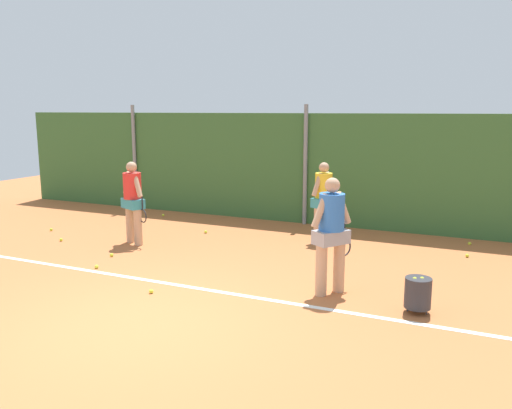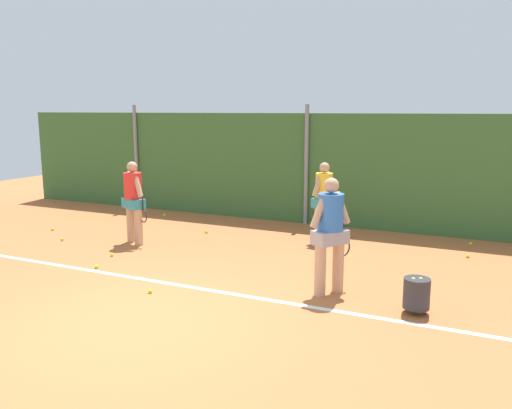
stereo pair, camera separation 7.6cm
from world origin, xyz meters
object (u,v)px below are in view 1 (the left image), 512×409
Objects in this scene: tennis_ball_1 at (206,232)px; tennis_ball_11 at (467,256)px; tennis_ball_4 at (163,215)px; tennis_ball_6 at (61,240)px; tennis_ball_5 at (51,230)px; ball_hopper at (418,293)px; tennis_ball_3 at (470,243)px; tennis_ball_12 at (151,291)px; player_backcourt_far at (323,197)px; player_midcourt at (133,198)px; player_foreground_near at (331,230)px; tennis_ball_7 at (112,255)px; tennis_ball_2 at (97,267)px; tennis_ball_0 at (410,282)px.

tennis_ball_1 is 5.49m from tennis_ball_11.
tennis_ball_1 is 2.28m from tennis_ball_4.
tennis_ball_6 is 8.23m from tennis_ball_11.
tennis_ball_6 is at bearing -34.35° from tennis_ball_5.
ball_hopper is 4.25m from tennis_ball_3.
tennis_ball_12 is at bearing -26.99° from tennis_ball_6.
tennis_ball_6 is at bearing -142.22° from tennis_ball_1.
tennis_ball_1 is at bearing 150.01° from ball_hopper.
ball_hopper is at bearing -121.06° from player_backcourt_far.
player_backcourt_far is 25.38× the size of tennis_ball_4.
player_foreground_near is at bearing 9.07° from player_midcourt.
player_backcourt_far is at bearing 15.82° from tennis_ball_5.
player_midcourt is at bearing 131.73° from tennis_ball_12.
tennis_ball_3 and tennis_ball_7 have the same top height.
ball_hopper is at bearing 12.93° from tennis_ball_12.
tennis_ball_1 is 3.59m from tennis_ball_5.
tennis_ball_3 is (1.82, 3.95, -0.96)m from player_foreground_near.
tennis_ball_1 is at bearing 122.49° from player_backcourt_far.
tennis_ball_4 is 1.00× the size of tennis_ball_5.
tennis_ball_7 is (-6.16, -3.73, 0.00)m from tennis_ball_3.
ball_hopper is 7.78× the size of tennis_ball_7.
tennis_ball_5 is 2.90m from tennis_ball_7.
player_backcourt_far reaches higher than tennis_ball_6.
ball_hopper is 7.78× the size of tennis_ball_1.
player_foreground_near reaches higher than tennis_ball_2.
tennis_ball_7 is at bearing -70.44° from tennis_ball_4.
tennis_ball_7 is at bearing -22.78° from tennis_ball_5.
tennis_ball_1 is 3.93m from tennis_ball_12.
player_foreground_near is 3.21m from player_backcourt_far.
tennis_ball_6 is (-6.10, 0.72, -0.96)m from player_foreground_near.
tennis_ball_0 is at bearing 102.64° from ball_hopper.
player_backcourt_far reaches higher than tennis_ball_1.
tennis_ball_3 is at bearing 83.20° from ball_hopper.
tennis_ball_2 is 4.54m from tennis_ball_4.
tennis_ball_3 is 8.55m from tennis_ball_6.
tennis_ball_0 is 2.18m from tennis_ball_11.
player_foreground_near is at bearing -121.53° from tennis_ball_11.
tennis_ball_5 is (-8.33, 1.61, -0.26)m from ball_hopper.
tennis_ball_4 and tennis_ball_5 have the same top height.
player_backcourt_far is 25.38× the size of tennis_ball_5.
ball_hopper reaches higher than tennis_ball_6.
player_midcourt is 1.99m from tennis_ball_2.
ball_hopper is 7.78× the size of tennis_ball_6.
tennis_ball_0 is at bearing -111.85° from player_backcourt_far.
player_foreground_near is 3.45× the size of ball_hopper.
tennis_ball_1 is 1.00× the size of tennis_ball_11.
player_backcourt_far is at bearing 125.71° from ball_hopper.
player_foreground_near is 4.60m from tennis_ball_1.
player_backcourt_far reaches higher than tennis_ball_3.
ball_hopper reaches higher than tennis_ball_2.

